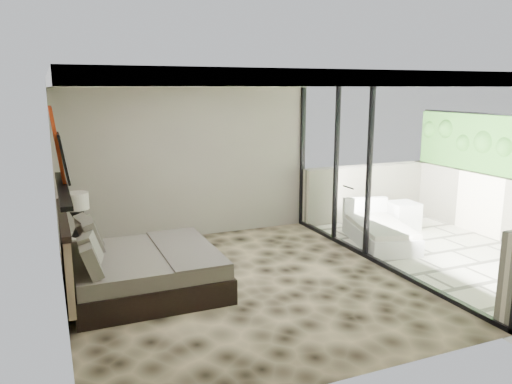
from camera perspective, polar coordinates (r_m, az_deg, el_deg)
name	(u,v)px	position (r m, az deg, el deg)	size (l,w,h in m)	color
floor	(241,285)	(6.97, -1.73, -10.52)	(5.00, 5.00, 0.00)	black
ceiling	(240,76)	(6.45, -1.89, 13.06)	(4.50, 5.00, 0.02)	silver
back_wall	(190,160)	(8.91, -7.61, 3.65)	(4.50, 0.02, 2.80)	gray
left_wall	(58,199)	(6.15, -21.68, -0.76)	(0.02, 5.00, 2.80)	gray
glass_wall	(381,173)	(7.66, 14.11, 2.07)	(0.08, 5.00, 2.80)	white
terrace_slab	(451,254)	(8.97, 21.38, -6.62)	(3.00, 5.00, 0.12)	beige
picture_ledge	(63,189)	(6.23, -21.23, 0.36)	(0.12, 2.20, 0.05)	black
bed	(138,268)	(6.81, -13.36, -8.49)	(1.97, 1.91, 1.08)	black
nightstand	(82,253)	(7.92, -19.27, -6.64)	(0.47, 0.47, 0.47)	black
table_lamp	(77,208)	(7.69, -19.81, -1.79)	(0.35, 0.35, 0.65)	black
abstract_canvas	(57,143)	(6.74, -21.84, 5.23)	(0.04, 0.90, 0.90)	#A41B0E
framed_print	(63,158)	(6.41, -21.17, 3.63)	(0.03, 0.50, 0.60)	black
ottoman	(403,215)	(9.95, 16.44, -2.59)	(0.51, 0.51, 0.51)	white
lounger	(379,232)	(8.95, 13.85, -4.41)	(1.23, 1.82, 0.65)	silver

